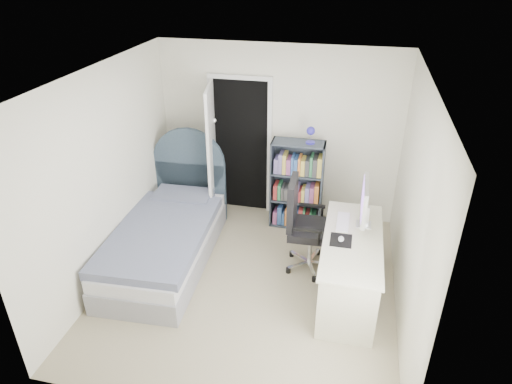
% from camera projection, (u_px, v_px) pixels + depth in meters
% --- Properties ---
extents(room_shell, '(3.50, 3.70, 2.60)m').
position_uv_depth(room_shell, '(249.00, 192.00, 4.92)').
color(room_shell, gray).
rests_on(room_shell, ground).
extents(door, '(0.92, 0.82, 2.06)m').
position_uv_depth(door, '(222.00, 151.00, 6.47)').
color(door, black).
rests_on(door, ground).
extents(bed, '(1.17, 2.33, 1.41)m').
position_uv_depth(bed, '(168.00, 236.00, 5.84)').
color(bed, gray).
rests_on(bed, ground).
extents(nightstand, '(0.36, 0.36, 0.54)m').
position_uv_depth(nightstand, '(204.00, 188.00, 6.95)').
color(nightstand, tan).
rests_on(nightstand, ground).
extents(floor_lamp, '(0.22, 0.22, 1.52)m').
position_uv_depth(floor_lamp, '(214.00, 175.00, 6.73)').
color(floor_lamp, silver).
rests_on(floor_lamp, ground).
extents(bookcase, '(0.72, 0.31, 1.53)m').
position_uv_depth(bookcase, '(298.00, 188.00, 6.40)').
color(bookcase, '#363E49').
rests_on(bookcase, ground).
extents(desk, '(0.64, 1.60, 1.31)m').
position_uv_depth(desk, '(350.00, 264.00, 5.14)').
color(desk, beige).
rests_on(desk, ground).
extents(office_chair, '(0.62, 0.63, 1.21)m').
position_uv_depth(office_chair, '(303.00, 221.00, 5.51)').
color(office_chair, silver).
rests_on(office_chair, ground).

